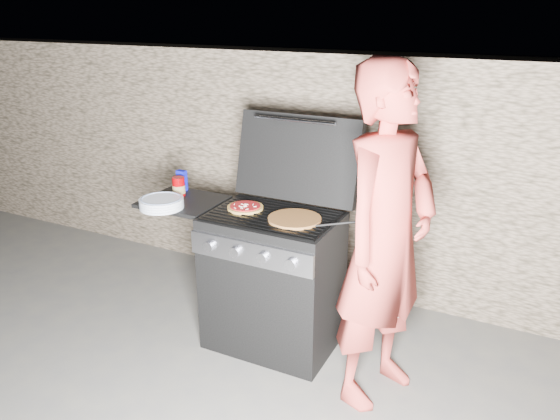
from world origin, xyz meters
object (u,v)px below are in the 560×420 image
at_px(gas_grill, 239,273).
at_px(sauce_jar, 179,186).
at_px(pizza_topped, 245,207).
at_px(person, 386,240).

xyz_separation_m(gas_grill, sauce_jar, (-0.49, 0.06, 0.51)).
bearing_deg(gas_grill, pizza_topped, 17.14).
xyz_separation_m(pizza_topped, person, (0.95, -0.16, 0.02)).
distance_m(gas_grill, person, 1.12).
bearing_deg(sauce_jar, gas_grill, -7.02).
bearing_deg(person, pizza_topped, 98.99).
xyz_separation_m(sauce_jar, person, (1.49, -0.20, -0.02)).
bearing_deg(person, sauce_jar, 100.65).
height_order(gas_grill, pizza_topped, pizza_topped).
distance_m(gas_grill, sauce_jar, 0.71).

